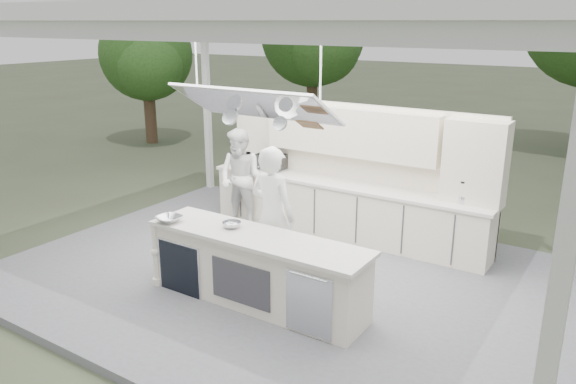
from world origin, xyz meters
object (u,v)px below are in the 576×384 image
Objects in this scene: back_counter at (344,209)px; head_chef at (273,215)px; sous_chef at (241,178)px; demo_island at (256,269)px.

back_counter is 2.19m from head_chef.
head_chef is 1.11× the size of sous_chef.
back_counter is at bearing 15.92° from sous_chef.
head_chef is (-0.02, -2.13, 0.51)m from back_counter.
demo_island is 0.61× the size of back_counter.
back_counter is at bearing -86.91° from head_chef.
sous_chef is (-1.78, 1.56, -0.10)m from head_chef.
demo_island is at bearing 109.54° from head_chef.
demo_island is at bearing -86.37° from back_counter.
sous_chef reaches higher than back_counter.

